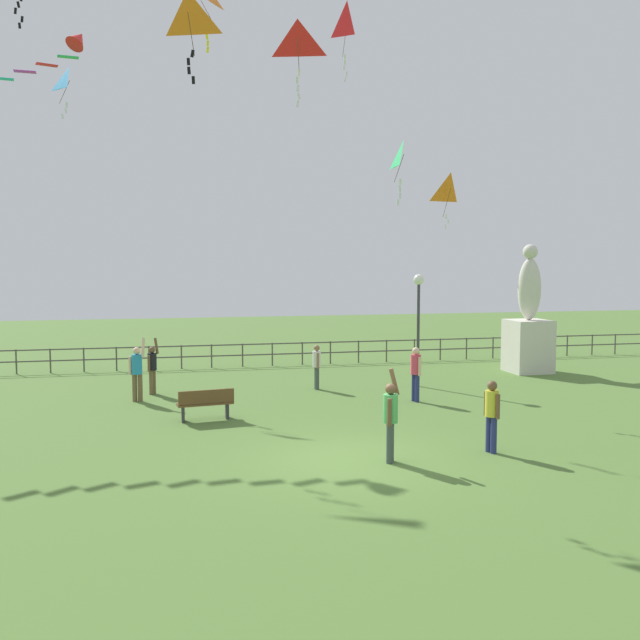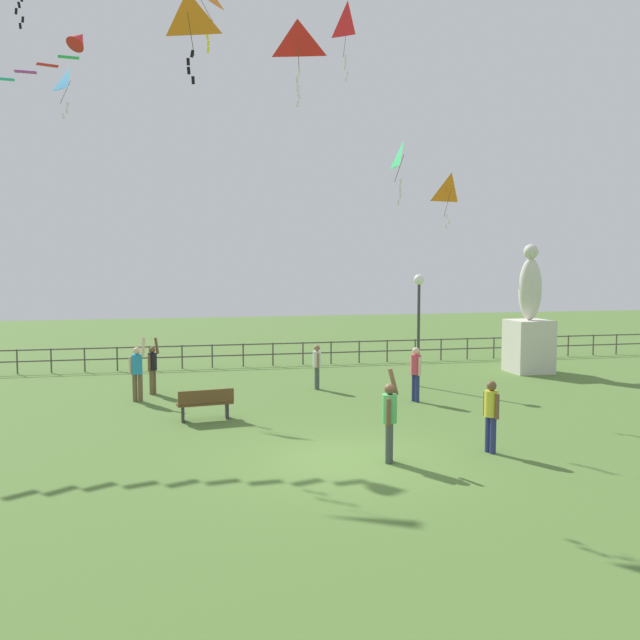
{
  "view_description": "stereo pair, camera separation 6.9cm",
  "coord_description": "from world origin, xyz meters",
  "px_view_note": "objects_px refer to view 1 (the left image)",
  "views": [
    {
      "loc": [
        -3.89,
        -14.2,
        4.26
      ],
      "look_at": [
        0.72,
        6.1,
        2.53
      ],
      "focal_mm": 39.16,
      "sensor_mm": 36.0,
      "label": 1
    },
    {
      "loc": [
        -3.83,
        -14.22,
        4.26
      ],
      "look_at": [
        0.72,
        6.1,
        2.53
      ],
      "focal_mm": 39.16,
      "sensor_mm": 36.0,
      "label": 2
    }
  ],
  "objects_px": {
    "person_3": "(416,370)",
    "person_4": "(317,364)",
    "person_2": "(137,370)",
    "kite_3": "(69,82)",
    "person_5": "(492,411)",
    "kite_2": "(403,157)",
    "person_1": "(391,416)",
    "kite_4": "(298,40)",
    "kite_7": "(347,23)",
    "kite_6": "(188,14)",
    "park_bench": "(206,403)",
    "person_0": "(152,366)",
    "streamer_kite": "(62,47)",
    "kite_5": "(451,189)",
    "lamppost": "(419,304)",
    "statue_monument": "(528,329)"
  },
  "relations": [
    {
      "from": "park_bench",
      "to": "kite_4",
      "type": "xyz_separation_m",
      "value": [
        2.81,
        1.36,
        10.11
      ]
    },
    {
      "from": "person_5",
      "to": "streamer_kite",
      "type": "distance_m",
      "value": 17.42
    },
    {
      "from": "park_bench",
      "to": "kite_7",
      "type": "xyz_separation_m",
      "value": [
        6.41,
        9.38,
        13.43
      ]
    },
    {
      "from": "kite_5",
      "to": "person_2",
      "type": "bearing_deg",
      "value": -154.8
    },
    {
      "from": "lamppost",
      "to": "kite_7",
      "type": "height_order",
      "value": "kite_7"
    },
    {
      "from": "lamppost",
      "to": "kite_6",
      "type": "xyz_separation_m",
      "value": [
        -7.76,
        -4.0,
        7.61
      ]
    },
    {
      "from": "park_bench",
      "to": "kite_4",
      "type": "bearing_deg",
      "value": 25.77
    },
    {
      "from": "kite_4",
      "to": "kite_5",
      "type": "bearing_deg",
      "value": 43.69
    },
    {
      "from": "person_3",
      "to": "person_4",
      "type": "relative_size",
      "value": 1.12
    },
    {
      "from": "lamppost",
      "to": "person_2",
      "type": "bearing_deg",
      "value": -176.47
    },
    {
      "from": "kite_4",
      "to": "person_5",
      "type": "bearing_deg",
      "value": -61.7
    },
    {
      "from": "streamer_kite",
      "to": "kite_5",
      "type": "bearing_deg",
      "value": 14.19
    },
    {
      "from": "kite_6",
      "to": "person_3",
      "type": "bearing_deg",
      "value": 12.79
    },
    {
      "from": "kite_5",
      "to": "streamer_kite",
      "type": "relative_size",
      "value": 0.39
    },
    {
      "from": "person_5",
      "to": "kite_6",
      "type": "height_order",
      "value": "kite_6"
    },
    {
      "from": "lamppost",
      "to": "person_0",
      "type": "distance_m",
      "value": 9.1
    },
    {
      "from": "person_1",
      "to": "kite_4",
      "type": "bearing_deg",
      "value": 97.16
    },
    {
      "from": "person_3",
      "to": "person_4",
      "type": "height_order",
      "value": "person_3"
    },
    {
      "from": "statue_monument",
      "to": "person_0",
      "type": "distance_m",
      "value": 14.24
    },
    {
      "from": "person_1",
      "to": "kite_7",
      "type": "height_order",
      "value": "kite_7"
    },
    {
      "from": "person_2",
      "to": "kite_2",
      "type": "relative_size",
      "value": 0.95
    },
    {
      "from": "kite_6",
      "to": "kite_2",
      "type": "bearing_deg",
      "value": 24.24
    },
    {
      "from": "lamppost",
      "to": "person_5",
      "type": "distance_m",
      "value": 8.6
    },
    {
      "from": "kite_6",
      "to": "kite_3",
      "type": "bearing_deg",
      "value": 112.19
    },
    {
      "from": "person_3",
      "to": "kite_4",
      "type": "relative_size",
      "value": 0.71
    },
    {
      "from": "person_2",
      "to": "kite_3",
      "type": "height_order",
      "value": "kite_3"
    },
    {
      "from": "lamppost",
      "to": "streamer_kite",
      "type": "distance_m",
      "value": 14.23
    },
    {
      "from": "kite_4",
      "to": "streamer_kite",
      "type": "height_order",
      "value": "streamer_kite"
    },
    {
      "from": "kite_4",
      "to": "streamer_kite",
      "type": "bearing_deg",
      "value": 150.21
    },
    {
      "from": "person_0",
      "to": "streamer_kite",
      "type": "height_order",
      "value": "streamer_kite"
    },
    {
      "from": "person_0",
      "to": "kite_6",
      "type": "relative_size",
      "value": 0.84
    },
    {
      "from": "person_3",
      "to": "kite_7",
      "type": "relative_size",
      "value": 0.52
    },
    {
      "from": "kite_5",
      "to": "park_bench",
      "type": "bearing_deg",
      "value": -140.2
    },
    {
      "from": "park_bench",
      "to": "kite_7",
      "type": "bearing_deg",
      "value": 55.66
    },
    {
      "from": "person_4",
      "to": "kite_7",
      "type": "relative_size",
      "value": 0.46
    },
    {
      "from": "kite_4",
      "to": "kite_7",
      "type": "relative_size",
      "value": 0.73
    },
    {
      "from": "statue_monument",
      "to": "kite_3",
      "type": "distance_m",
      "value": 19.8
    },
    {
      "from": "person_1",
      "to": "kite_4",
      "type": "relative_size",
      "value": 0.84
    },
    {
      "from": "person_4",
      "to": "streamer_kite",
      "type": "relative_size",
      "value": 0.25
    },
    {
      "from": "person_5",
      "to": "kite_3",
      "type": "bearing_deg",
      "value": 126.36
    },
    {
      "from": "person_3",
      "to": "kite_2",
      "type": "height_order",
      "value": "kite_2"
    },
    {
      "from": "person_3",
      "to": "streamer_kite",
      "type": "xyz_separation_m",
      "value": [
        -10.47,
        4.12,
        10.12
      ]
    },
    {
      "from": "park_bench",
      "to": "kite_7",
      "type": "relative_size",
      "value": 0.48
    },
    {
      "from": "person_0",
      "to": "kite_5",
      "type": "height_order",
      "value": "kite_5"
    },
    {
      "from": "person_5",
      "to": "kite_7",
      "type": "bearing_deg",
      "value": 88.48
    },
    {
      "from": "statue_monument",
      "to": "kite_4",
      "type": "height_order",
      "value": "kite_4"
    },
    {
      "from": "kite_3",
      "to": "kite_5",
      "type": "distance_m",
      "value": 15.65
    },
    {
      "from": "park_bench",
      "to": "person_0",
      "type": "distance_m",
      "value": 4.44
    },
    {
      "from": "person_5",
      "to": "kite_4",
      "type": "xyz_separation_m",
      "value": [
        -3.23,
        6.0,
        9.64
      ]
    },
    {
      "from": "person_5",
      "to": "kite_2",
      "type": "height_order",
      "value": "kite_2"
    }
  ]
}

